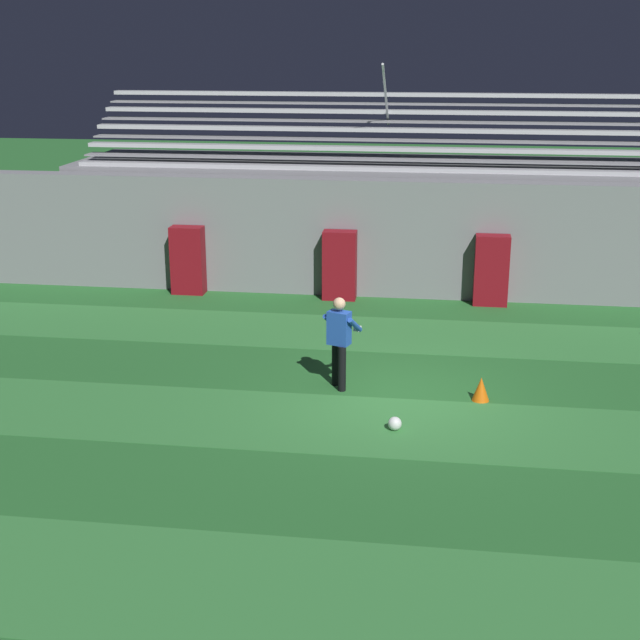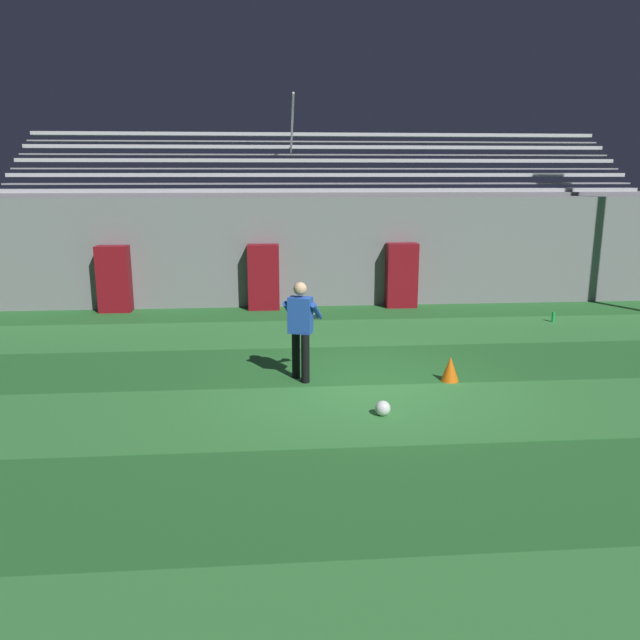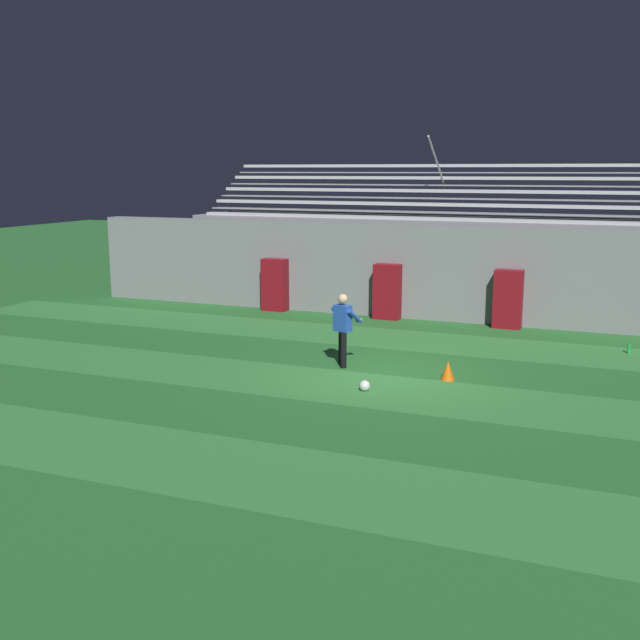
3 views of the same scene
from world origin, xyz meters
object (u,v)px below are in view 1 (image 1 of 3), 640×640
(padding_pillar_gate_right, at_px, (491,270))
(goalkeeper, at_px, (339,337))
(traffic_cone, at_px, (481,389))
(padding_pillar_gate_left, at_px, (340,265))
(soccer_ball, at_px, (395,424))
(padding_pillar_far_left, at_px, (188,260))

(padding_pillar_gate_right, distance_m, goalkeeper, 6.38)
(traffic_cone, bearing_deg, padding_pillar_gate_left, 117.82)
(padding_pillar_gate_right, relative_size, soccer_ball, 7.52)
(goalkeeper, height_order, soccer_ball, goalkeeper)
(padding_pillar_gate_left, distance_m, goalkeeper, 5.73)
(padding_pillar_gate_left, xyz_separation_m, goalkeeper, (0.66, -5.69, 0.13))
(padding_pillar_far_left, bearing_deg, goalkeeper, -52.45)
(padding_pillar_gate_right, bearing_deg, soccer_ball, -103.67)
(soccer_ball, bearing_deg, goalkeeper, 122.71)
(padding_pillar_gate_left, height_order, soccer_ball, padding_pillar_gate_left)
(padding_pillar_gate_right, distance_m, soccer_ball, 7.64)
(soccer_ball, xyz_separation_m, traffic_cone, (1.39, 1.43, 0.10))
(padding_pillar_far_left, relative_size, goalkeeper, 0.99)
(padding_pillar_gate_right, distance_m, padding_pillar_far_left, 7.26)
(goalkeeper, relative_size, traffic_cone, 3.98)
(padding_pillar_gate_right, xyz_separation_m, soccer_ball, (-1.80, -7.39, -0.72))
(padding_pillar_far_left, distance_m, goalkeeper, 7.18)
(padding_pillar_gate_right, relative_size, padding_pillar_far_left, 1.00)
(padding_pillar_gate_left, distance_m, padding_pillar_gate_right, 3.55)
(soccer_ball, height_order, traffic_cone, traffic_cone)
(padding_pillar_gate_right, height_order, soccer_ball, padding_pillar_gate_right)
(padding_pillar_far_left, relative_size, soccer_ball, 7.52)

